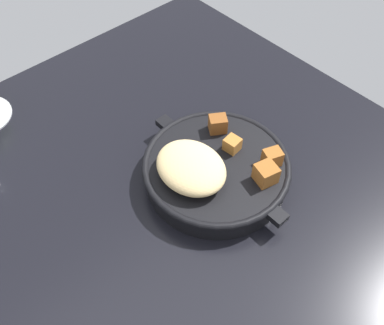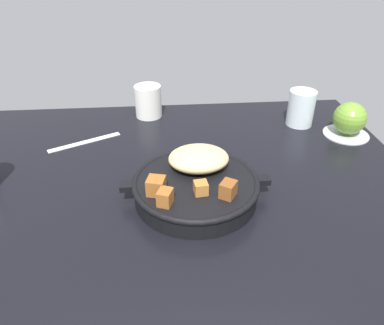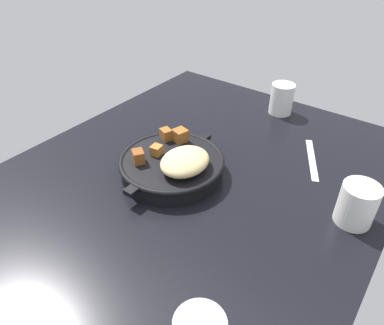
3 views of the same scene
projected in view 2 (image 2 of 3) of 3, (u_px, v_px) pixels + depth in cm
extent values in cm
cube|color=black|center=(181.00, 189.00, 77.51)|extent=(101.56, 82.61, 2.40)
cylinder|color=black|center=(196.00, 189.00, 71.99)|extent=(23.87, 23.87, 4.09)
torus|color=black|center=(196.00, 182.00, 71.07)|extent=(24.59, 24.59, 1.20)
cube|color=black|center=(263.00, 180.00, 72.15)|extent=(2.64, 2.40, 1.20)
cube|color=black|center=(127.00, 186.00, 70.30)|extent=(2.64, 2.40, 1.20)
ellipsoid|color=#DBBC7F|center=(199.00, 159.00, 73.64)|extent=(12.09, 9.95, 4.06)
cube|color=#A86B2D|center=(201.00, 188.00, 66.87)|extent=(2.69, 2.63, 2.35)
cube|color=#935623|center=(156.00, 186.00, 66.72)|extent=(3.80, 3.80, 3.13)
cube|color=brown|center=(228.00, 189.00, 65.96)|extent=(3.67, 3.82, 2.97)
cube|color=#935623|center=(165.00, 197.00, 64.13)|extent=(3.20, 3.48, 2.83)
cylinder|color=#B7BABF|center=(346.00, 134.00, 95.29)|extent=(11.42, 11.42, 0.60)
sphere|color=olive|center=(350.00, 118.00, 92.96)|extent=(8.19, 8.19, 8.19)
cube|color=silver|center=(85.00, 142.00, 91.87)|extent=(16.84, 9.52, 0.36)
cylinder|color=silver|center=(148.00, 101.00, 102.95)|extent=(7.33, 7.33, 8.78)
cylinder|color=silver|center=(301.00, 108.00, 98.29)|extent=(7.02, 7.02, 9.42)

